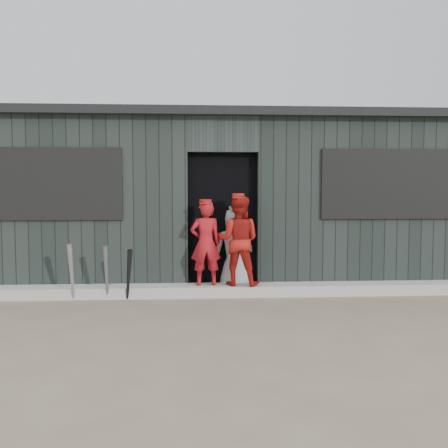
{
  "coord_description": "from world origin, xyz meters",
  "views": [
    {
      "loc": [
        -0.41,
        -5.02,
        1.48
      ],
      "look_at": [
        0.0,
        1.8,
        1.0
      ],
      "focal_mm": 40.0,
      "sensor_mm": 36.0,
      "label": 1
    }
  ],
  "objects": [
    {
      "name": "curb",
      "position": [
        0.0,
        1.82,
        0.07
      ],
      "size": [
        8.0,
        0.36,
        0.15
      ],
      "primitive_type": "cube",
      "color": "#ADACA7",
      "rests_on": "ground"
    },
    {
      "name": "player_red_left",
      "position": [
        -0.25,
        1.83,
        0.73
      ],
      "size": [
        0.45,
        0.32,
        1.16
      ],
      "primitive_type": "imported",
      "rotation": [
        0.0,
        0.0,
        3.24
      ],
      "color": "#AB151C",
      "rests_on": "curb"
    },
    {
      "name": "ground",
      "position": [
        0.0,
        0.0,
        0.0
      ],
      "size": [
        80.0,
        80.0,
        0.0
      ],
      "primitive_type": "plane",
      "color": "#73654F",
      "rests_on": "ground"
    },
    {
      "name": "player_grey_back",
      "position": [
        0.18,
        2.14,
        0.6
      ],
      "size": [
        0.62,
        0.43,
        1.21
      ],
      "primitive_type": "imported",
      "rotation": [
        0.0,
        0.0,
        3.21
      ],
      "color": "#ACACAC",
      "rests_on": "ground"
    },
    {
      "name": "bat_mid",
      "position": [
        -1.57,
        1.59,
        0.37
      ],
      "size": [
        0.08,
        0.24,
        0.75
      ],
      "primitive_type": "cone",
      "rotation": [
        0.23,
        0.0,
        0.06
      ],
      "color": "slate",
      "rests_on": "ground"
    },
    {
      "name": "dugout",
      "position": [
        0.0,
        3.5,
        1.29
      ],
      "size": [
        8.3,
        3.3,
        2.62
      ],
      "color": "black",
      "rests_on": "ground"
    },
    {
      "name": "player_red_right",
      "position": [
        0.2,
        1.81,
        0.77
      ],
      "size": [
        0.7,
        0.6,
        1.24
      ],
      "primitive_type": "imported",
      "rotation": [
        0.0,
        0.0,
        2.9
      ],
      "color": "#AB1915",
      "rests_on": "curb"
    },
    {
      "name": "bat_right",
      "position": [
        -1.28,
        1.56,
        0.35
      ],
      "size": [
        0.16,
        0.26,
        0.7
      ],
      "primitive_type": "cone",
      "rotation": [
        0.27,
        0.0,
        0.37
      ],
      "color": "black",
      "rests_on": "ground"
    },
    {
      "name": "bat_left",
      "position": [
        -2.02,
        1.56,
        0.39
      ],
      "size": [
        0.08,
        0.27,
        0.78
      ],
      "primitive_type": "cone",
      "rotation": [
        0.26,
        0.0,
        0.04
      ],
      "color": "#9897A0",
      "rests_on": "ground"
    }
  ]
}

